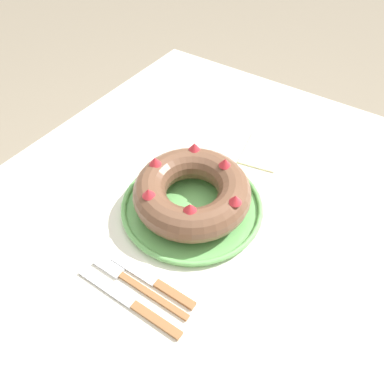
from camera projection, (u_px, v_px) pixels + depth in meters
name	position (u px, v px, depth m)	size (l,w,h in m)	color
ground_plane	(196.00, 336.00, 1.41)	(8.00, 8.00, 0.00)	gray
dining_table	(199.00, 232.00, 0.93)	(1.15, 0.97, 0.76)	silver
serving_dish	(192.00, 206.00, 0.83)	(0.32, 0.32, 0.02)	#6BB760
bundt_cake	(192.00, 192.00, 0.80)	(0.25, 0.25, 0.09)	brown
fork	(133.00, 283.00, 0.71)	(0.02, 0.22, 0.01)	#936038
serving_knife	(135.00, 306.00, 0.68)	(0.02, 0.24, 0.01)	#936038
cake_knife	(157.00, 284.00, 0.71)	(0.02, 0.19, 0.01)	#936038
napkin	(263.00, 151.00, 0.97)	(0.14, 0.09, 0.00)	beige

